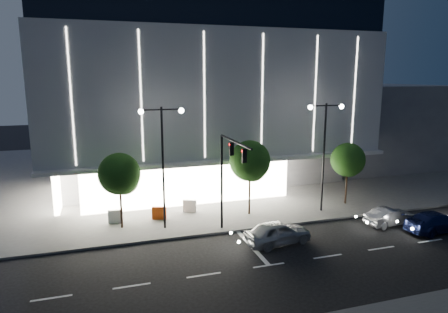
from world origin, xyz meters
TOP-DOWN VIEW (x-y plane):
  - ground at (0.00, 0.00)m, footprint 160.00×160.00m
  - sidewalk_museum at (5.00, 24.00)m, footprint 70.00×40.00m
  - museum at (2.98, 22.31)m, footprint 30.00×25.80m
  - annex_building at (26.00, 24.00)m, footprint 16.00×20.00m
  - traffic_mast at (1.00, 3.34)m, footprint 0.33×5.89m
  - street_lamp_west at (-3.00, 6.00)m, footprint 3.16×0.36m
  - street_lamp_east at (10.00, 6.00)m, footprint 3.16×0.36m
  - tree_left at (-5.97, 7.02)m, footprint 3.02×3.02m
  - tree_mid at (4.03, 7.02)m, footprint 3.25×3.25m
  - tree_right at (13.03, 7.02)m, footprint 2.91×2.91m
  - car_lead at (3.80, 1.20)m, footprint 4.86×2.50m
  - car_second at (13.41, 1.86)m, footprint 4.17×1.88m
  - car_third at (15.73, -0.17)m, footprint 5.14×2.43m
  - barrier_a at (-3.13, 7.91)m, footprint 1.12×0.58m
  - barrier_b at (-6.39, 8.13)m, footprint 1.12×0.36m
  - barrier_d at (-0.48, 8.91)m, footprint 1.10×0.69m

SIDE VIEW (x-z plane):
  - ground at x=0.00m, z-range 0.00..0.00m
  - sidewalk_museum at x=5.00m, z-range 0.00..0.15m
  - barrier_a at x=-3.13m, z-range 0.15..1.15m
  - barrier_b at x=-6.39m, z-range 0.15..1.15m
  - barrier_d at x=-0.48m, z-range 0.15..1.15m
  - car_second at x=13.41m, z-range 0.00..1.33m
  - car_third at x=15.73m, z-range 0.00..1.45m
  - car_lead at x=3.80m, z-range 0.00..1.58m
  - tree_right at x=13.03m, z-range 1.13..6.64m
  - tree_left at x=-5.97m, z-range 1.17..6.90m
  - tree_mid at x=4.03m, z-range 1.26..7.41m
  - annex_building at x=26.00m, z-range 0.00..10.00m
  - traffic_mast at x=1.00m, z-range 1.49..8.56m
  - street_lamp_west at x=-3.00m, z-range 1.46..10.46m
  - street_lamp_east at x=10.00m, z-range 1.46..10.46m
  - museum at x=2.98m, z-range 0.27..18.27m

